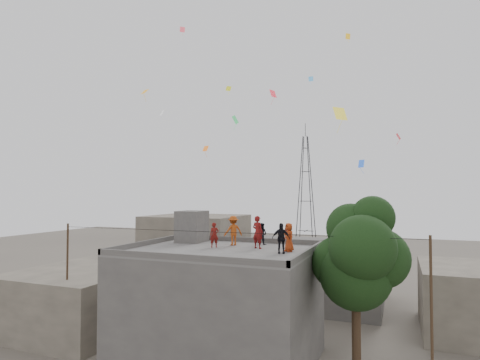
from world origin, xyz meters
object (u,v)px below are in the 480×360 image
object	(u,v)px
stair_head_box	(192,226)
person_dark_adult	(281,238)
tree	(359,256)
person_red_adult	(258,232)
transmission_tower	(306,195)

from	to	relation	value
stair_head_box	person_dark_adult	xyz separation A→B (m)	(6.71, -2.69, -0.21)
tree	person_red_adult	xyz separation A→B (m)	(-5.60, 0.66, 0.92)
stair_head_box	tree	size ratio (longest dim) A/B	0.22
transmission_tower	person_dark_adult	xyz separation A→B (m)	(7.51, -40.09, -2.18)
tree	person_dark_adult	xyz separation A→B (m)	(-3.85, -0.69, 0.79)
stair_head_box	transmission_tower	xyz separation A→B (m)	(-0.80, 37.40, 1.97)
person_red_adult	person_dark_adult	size ratio (longest dim) A/B	1.17
transmission_tower	person_red_adult	bearing A→B (deg)	-81.54
tree	person_red_adult	world-z (taller)	tree
stair_head_box	person_red_adult	world-z (taller)	stair_head_box
stair_head_box	person_red_adult	size ratio (longest dim) A/B	1.08
tree	person_dark_adult	bearing A→B (deg)	-169.86
stair_head_box	tree	distance (m)	10.80
tree	person_red_adult	distance (m)	5.72
tree	person_red_adult	bearing A→B (deg)	173.30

